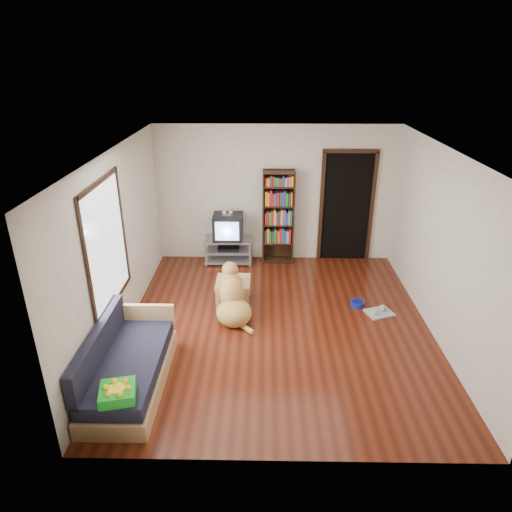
{
  "coord_description": "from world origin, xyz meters",
  "views": [
    {
      "loc": [
        -0.22,
        -5.85,
        3.75
      ],
      "look_at": [
        -0.34,
        0.54,
        0.9
      ],
      "focal_mm": 32.0,
      "sensor_mm": 36.0,
      "label": 1
    }
  ],
  "objects_px": {
    "bookshelf": "(278,212)",
    "sofa": "(127,368)",
    "tv_stand": "(229,249)",
    "coffee_table": "(233,287)",
    "dog": "(233,299)",
    "green_cushion": "(118,393)",
    "grey_rag": "(379,313)",
    "crt_tv": "(228,226)",
    "laptop": "(233,281)",
    "dog_bowl": "(357,303)"
  },
  "relations": [
    {
      "from": "crt_tv",
      "to": "dog_bowl",
      "type": "bearing_deg",
      "value": -37.01
    },
    {
      "from": "coffee_table",
      "to": "dog",
      "type": "height_order",
      "value": "dog"
    },
    {
      "from": "tv_stand",
      "to": "coffee_table",
      "type": "xyz_separation_m",
      "value": [
        0.19,
        -1.57,
        0.01
      ]
    },
    {
      "from": "tv_stand",
      "to": "green_cushion",
      "type": "bearing_deg",
      "value": -101.1
    },
    {
      "from": "laptop",
      "to": "grey_rag",
      "type": "bearing_deg",
      "value": 6.37
    },
    {
      "from": "crt_tv",
      "to": "sofa",
      "type": "height_order",
      "value": "crt_tv"
    },
    {
      "from": "laptop",
      "to": "coffee_table",
      "type": "relative_size",
      "value": 0.55
    },
    {
      "from": "coffee_table",
      "to": "grey_rag",
      "type": "bearing_deg",
      "value": -8.01
    },
    {
      "from": "green_cushion",
      "to": "dog",
      "type": "xyz_separation_m",
      "value": [
        1.06,
        2.31,
        -0.17
      ]
    },
    {
      "from": "green_cushion",
      "to": "laptop",
      "type": "relative_size",
      "value": 1.19
    },
    {
      "from": "bookshelf",
      "to": "sofa",
      "type": "xyz_separation_m",
      "value": [
        -1.92,
        -3.72,
        -0.74
      ]
    },
    {
      "from": "tv_stand",
      "to": "dog",
      "type": "height_order",
      "value": "dog"
    },
    {
      "from": "sofa",
      "to": "crt_tv",
      "type": "bearing_deg",
      "value": 75.07
    },
    {
      "from": "dog_bowl",
      "to": "crt_tv",
      "type": "bearing_deg",
      "value": 142.99
    },
    {
      "from": "bookshelf",
      "to": "sofa",
      "type": "relative_size",
      "value": 1.0
    },
    {
      "from": "dog",
      "to": "coffee_table",
      "type": "bearing_deg",
      "value": 92.59
    },
    {
      "from": "green_cushion",
      "to": "tv_stand",
      "type": "height_order",
      "value": "green_cushion"
    },
    {
      "from": "grey_rag",
      "to": "coffee_table",
      "type": "xyz_separation_m",
      "value": [
        -2.32,
        0.33,
        0.27
      ]
    },
    {
      "from": "crt_tv",
      "to": "bookshelf",
      "type": "height_order",
      "value": "bookshelf"
    },
    {
      "from": "grey_rag",
      "to": "bookshelf",
      "type": "height_order",
      "value": "bookshelf"
    },
    {
      "from": "laptop",
      "to": "bookshelf",
      "type": "distance_m",
      "value": 1.94
    },
    {
      "from": "laptop",
      "to": "sofa",
      "type": "distance_m",
      "value": 2.35
    },
    {
      "from": "dog_bowl",
      "to": "coffee_table",
      "type": "height_order",
      "value": "coffee_table"
    },
    {
      "from": "laptop",
      "to": "grey_rag",
      "type": "distance_m",
      "value": 2.37
    },
    {
      "from": "grey_rag",
      "to": "coffee_table",
      "type": "relative_size",
      "value": 0.73
    },
    {
      "from": "crt_tv",
      "to": "dog",
      "type": "relative_size",
      "value": 0.59
    },
    {
      "from": "grey_rag",
      "to": "dog",
      "type": "bearing_deg",
      "value": -176.69
    },
    {
      "from": "crt_tv",
      "to": "sofa",
      "type": "distance_m",
      "value": 3.81
    },
    {
      "from": "green_cushion",
      "to": "bookshelf",
      "type": "bearing_deg",
      "value": 55.49
    },
    {
      "from": "dog_bowl",
      "to": "tv_stand",
      "type": "xyz_separation_m",
      "value": [
        -2.21,
        1.64,
        0.23
      ]
    },
    {
      "from": "green_cushion",
      "to": "coffee_table",
      "type": "relative_size",
      "value": 0.66
    },
    {
      "from": "sofa",
      "to": "dog",
      "type": "relative_size",
      "value": 1.82
    },
    {
      "from": "grey_rag",
      "to": "coffee_table",
      "type": "height_order",
      "value": "coffee_table"
    },
    {
      "from": "sofa",
      "to": "coffee_table",
      "type": "height_order",
      "value": "sofa"
    },
    {
      "from": "tv_stand",
      "to": "laptop",
      "type": "bearing_deg",
      "value": -83.22
    },
    {
      "from": "dog",
      "to": "sofa",
      "type": "bearing_deg",
      "value": -126.41
    },
    {
      "from": "green_cushion",
      "to": "crt_tv",
      "type": "bearing_deg",
      "value": 66.57
    },
    {
      "from": "bookshelf",
      "to": "dog",
      "type": "distance_m",
      "value": 2.35
    },
    {
      "from": "dog",
      "to": "crt_tv",
      "type": "bearing_deg",
      "value": 95.88
    },
    {
      "from": "bookshelf",
      "to": "sofa",
      "type": "bearing_deg",
      "value": -117.32
    },
    {
      "from": "dog_bowl",
      "to": "grey_rag",
      "type": "height_order",
      "value": "dog_bowl"
    },
    {
      "from": "sofa",
      "to": "green_cushion",
      "type": "bearing_deg",
      "value": -79.99
    },
    {
      "from": "bookshelf",
      "to": "dog",
      "type": "height_order",
      "value": "bookshelf"
    },
    {
      "from": "laptop",
      "to": "sofa",
      "type": "height_order",
      "value": "sofa"
    },
    {
      "from": "grey_rag",
      "to": "tv_stand",
      "type": "relative_size",
      "value": 0.44
    },
    {
      "from": "dog",
      "to": "laptop",
      "type": "bearing_deg",
      "value": 92.77
    },
    {
      "from": "laptop",
      "to": "crt_tv",
      "type": "xyz_separation_m",
      "value": [
        -0.19,
        1.62,
        0.33
      ]
    },
    {
      "from": "bookshelf",
      "to": "dog",
      "type": "xyz_separation_m",
      "value": [
        -0.74,
        -2.12,
        -0.69
      ]
    },
    {
      "from": "tv_stand",
      "to": "sofa",
      "type": "bearing_deg",
      "value": -105.02
    },
    {
      "from": "tv_stand",
      "to": "dog",
      "type": "bearing_deg",
      "value": -84.06
    }
  ]
}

